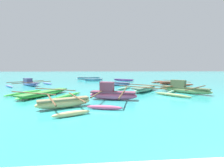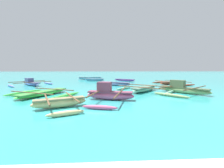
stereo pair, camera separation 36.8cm
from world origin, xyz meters
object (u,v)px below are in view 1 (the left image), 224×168
at_px(moored_boat_6, 89,78).
at_px(moored_boat_7, 44,93).
at_px(moored_boat_9, 29,83).
at_px(moored_boat_0, 123,80).
at_px(moored_boat_3, 183,89).
at_px(moored_boat_1, 112,94).
at_px(moored_boat_10, 93,80).
at_px(moored_boat_4, 114,84).
at_px(moored_boat_8, 171,83).
at_px(moored_boat_2, 145,89).
at_px(moored_boat_5, 64,103).

bearing_deg(moored_boat_6, moored_boat_7, -106.92).
xyz_separation_m(moored_boat_6, moored_boat_9, (-5.66, -8.69, 0.01)).
height_order(moored_boat_0, moored_boat_3, moored_boat_3).
distance_m(moored_boat_1, moored_boat_10, 14.10).
distance_m(moored_boat_4, moored_boat_8, 6.86).
distance_m(moored_boat_2, moored_boat_7, 7.41).
height_order(moored_boat_3, moored_boat_6, moored_boat_3).
height_order(moored_boat_6, moored_boat_8, moored_boat_6).
bearing_deg(moored_boat_3, moored_boat_4, -178.39).
distance_m(moored_boat_5, moored_boat_7, 3.87).
xyz_separation_m(moored_boat_1, moored_boat_8, (7.61, 8.48, -0.16)).
bearing_deg(moored_boat_1, moored_boat_6, 113.56).
bearing_deg(moored_boat_1, moored_boat_10, 111.67).
bearing_deg(moored_boat_9, moored_boat_0, 71.67).
relative_size(moored_boat_8, moored_boat_10, 1.58).
distance_m(moored_boat_3, moored_boat_7, 9.83).
height_order(moored_boat_4, moored_boat_9, moored_boat_9).
xyz_separation_m(moored_boat_2, moored_boat_3, (2.55, -1.02, 0.10)).
bearing_deg(moored_boat_5, moored_boat_0, 47.34).
height_order(moored_boat_4, moored_boat_5, moored_boat_5).
height_order(moored_boat_8, moored_boat_9, moored_boat_9).
height_order(moored_boat_0, moored_boat_4, moored_boat_4).
distance_m(moored_boat_0, moored_boat_7, 13.95).
height_order(moored_boat_0, moored_boat_10, moored_boat_10).
height_order(moored_boat_0, moored_boat_9, moored_boat_9).
xyz_separation_m(moored_boat_3, moored_boat_8, (2.17, 6.42, -0.13)).
distance_m(moored_boat_3, moored_boat_9, 15.13).
height_order(moored_boat_5, moored_boat_6, moored_boat_5).
bearing_deg(moored_boat_5, moored_boat_6, 66.81).
height_order(moored_boat_5, moored_boat_10, moored_boat_5).
relative_size(moored_boat_1, moored_boat_4, 1.36).
height_order(moored_boat_0, moored_boat_6, moored_boat_6).
height_order(moored_boat_2, moored_boat_6, same).
xyz_separation_m(moored_boat_0, moored_boat_3, (2.70, -11.56, 0.14)).
bearing_deg(moored_boat_4, moored_boat_8, 37.47).
bearing_deg(moored_boat_7, moored_boat_5, -122.15).
height_order(moored_boat_6, moored_boat_10, moored_boat_6).
xyz_separation_m(moored_boat_0, moored_boat_7, (-7.12, -12.00, -0.01)).
height_order(moored_boat_0, moored_boat_7, moored_boat_7).
bearing_deg(moored_boat_10, moored_boat_0, 5.46).
bearing_deg(moored_boat_7, moored_boat_2, -53.00).
bearing_deg(moored_boat_4, moored_boat_5, -79.54).
distance_m(moored_boat_2, moored_boat_10, 11.85).
relative_size(moored_boat_3, moored_boat_5, 1.42).
relative_size(moored_boat_6, moored_boat_8, 0.87).
bearing_deg(moored_boat_0, moored_boat_2, -49.73).
relative_size(moored_boat_0, moored_boat_2, 0.66).
xyz_separation_m(moored_boat_1, moored_boat_3, (5.44, 2.06, -0.03)).
height_order(moored_boat_4, moored_boat_7, moored_boat_4).
bearing_deg(moored_boat_2, moored_boat_3, -70.83).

